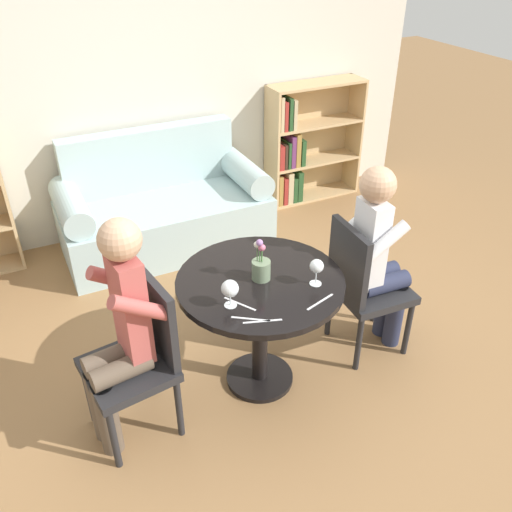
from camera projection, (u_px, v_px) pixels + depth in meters
ground_plane at (260, 379)px, 3.28m from camera, size 16.00×16.00×0.00m
back_wall at (134, 69)px, 4.22m from camera, size 5.20×0.05×2.70m
round_table at (260, 302)px, 2.96m from camera, size 0.91×0.91×0.73m
couch at (163, 210)px, 4.46m from camera, size 1.65×0.80×0.92m
bookshelf_right at (301, 147)px, 5.09m from camera, size 0.92×0.28×1.11m
chair_left at (140, 354)px, 2.74m from camera, size 0.47×0.47×0.90m
chair_right at (363, 284)px, 3.26m from camera, size 0.44×0.44×0.90m
person_left at (119, 334)px, 2.60m from camera, size 0.44×0.38×1.28m
person_right at (379, 257)px, 3.20m from camera, size 0.43×0.36×1.25m
wine_glass_left at (230, 289)px, 2.64m from camera, size 0.09×0.09×0.15m
wine_glass_right at (317, 267)px, 2.79m from camera, size 0.07×0.07×0.15m
flower_vase at (261, 266)px, 2.85m from camera, size 0.10×0.10×0.24m
knife_left_setting at (251, 319)px, 2.60m from camera, size 0.16×0.12×0.00m
fork_left_setting at (262, 321)px, 2.59m from camera, size 0.18×0.07×0.00m
knife_right_setting at (240, 304)px, 2.70m from camera, size 0.11×0.17×0.00m
fork_right_setting at (320, 302)px, 2.72m from camera, size 0.19×0.07×0.00m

